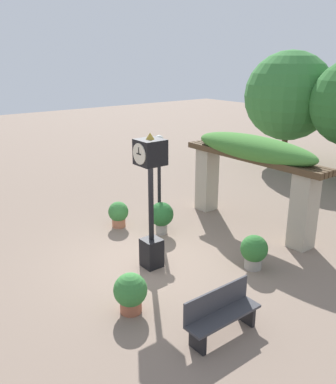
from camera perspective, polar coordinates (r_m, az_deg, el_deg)
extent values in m
plane|color=#7F6B5B|center=(10.29, -2.98, -9.73)|extent=(60.00, 60.00, 0.00)
cube|color=black|center=(9.93, -2.30, -8.50)|extent=(0.44, 0.44, 0.71)
cylinder|color=black|center=(9.43, -2.40, -1.68)|extent=(0.12, 0.12, 1.80)
cylinder|color=gold|center=(9.15, -2.48, 3.74)|extent=(0.20, 0.20, 0.04)
cube|color=black|center=(9.08, -2.50, 5.62)|extent=(0.58, 0.58, 0.58)
cylinder|color=beige|center=(8.92, -4.07, 5.35)|extent=(0.47, 0.02, 0.47)
cylinder|color=beige|center=(9.25, -0.99, 5.88)|extent=(0.47, 0.02, 0.47)
cube|color=black|center=(8.91, -4.14, 5.34)|extent=(0.17, 0.01, 0.02)
cube|color=black|center=(8.89, -4.15, 5.78)|extent=(0.02, 0.01, 0.15)
cone|color=gold|center=(9.01, -2.54, 7.86)|extent=(0.20, 0.20, 0.15)
cube|color=#A89E89|center=(13.42, 5.48, 1.77)|extent=(0.55, 0.55, 2.05)
cube|color=#A89E89|center=(11.19, 18.49, -2.57)|extent=(0.55, 0.55, 2.05)
cube|color=#4C3823|center=(11.71, 10.85, 4.69)|extent=(4.83, 0.14, 0.17)
cube|color=#4C3823|center=(11.85, 11.43, 4.81)|extent=(4.83, 0.14, 0.17)
cube|color=#4C3823|center=(11.98, 12.01, 4.93)|extent=(4.83, 0.14, 0.17)
cube|color=#4C3823|center=(12.12, 12.57, 5.04)|extent=(4.83, 0.14, 0.17)
ellipsoid|color=#427F33|center=(11.86, 11.81, 6.09)|extent=(4.18, 1.15, 0.70)
cylinder|color=gray|center=(11.77, -0.92, -5.06)|extent=(0.33, 0.33, 0.33)
sphere|color=#235B28|center=(11.60, -0.93, -3.14)|extent=(0.70, 0.70, 0.70)
cylinder|color=gray|center=(10.15, 11.85, -9.71)|extent=(0.42, 0.42, 0.27)
sphere|color=#2D6B2D|center=(9.98, 12.00, -7.78)|extent=(0.66, 0.66, 0.66)
cylinder|color=#9E563D|center=(8.46, -5.23, -15.66)|extent=(0.44, 0.44, 0.24)
sphere|color=#387A38|center=(8.26, -5.30, -13.51)|extent=(0.68, 0.68, 0.68)
cylinder|color=#B26B4C|center=(12.32, -6.92, -4.28)|extent=(0.40, 0.40, 0.25)
sphere|color=#387A38|center=(12.19, -6.98, -2.75)|extent=(0.60, 0.60, 0.60)
cube|color=#38383D|center=(7.71, 7.83, -16.88)|extent=(0.42, 1.56, 0.05)
cube|color=#38383D|center=(7.68, 6.87, -14.75)|extent=(0.04, 1.56, 0.45)
cube|color=black|center=(7.49, 4.17, -20.07)|extent=(0.38, 0.08, 0.39)
cube|color=black|center=(8.22, 10.96, -16.44)|extent=(0.38, 0.08, 0.39)
cylinder|color=black|center=(11.97, -1.24, 0.85)|extent=(0.10, 0.10, 2.48)
sphere|color=white|center=(11.63, -1.29, 7.33)|extent=(0.28, 0.28, 0.28)
cylinder|color=brown|center=(20.59, 16.03, 6.48)|extent=(0.28, 0.28, 1.69)
sphere|color=#387A38|center=(20.27, 16.61, 12.80)|extent=(4.12, 4.12, 4.12)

